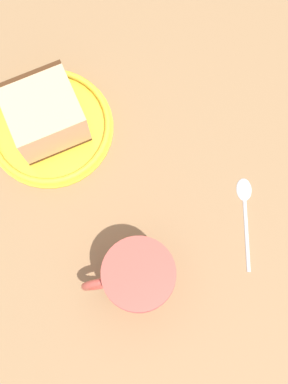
# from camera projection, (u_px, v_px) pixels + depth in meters

# --- Properties ---
(ground_plane) EXTENTS (1.37, 1.37, 0.04)m
(ground_plane) POSITION_uv_depth(u_px,v_px,m) (93.00, 163.00, 0.68)
(ground_plane) COLOR #936D47
(small_plate) EXTENTS (0.17, 0.17, 0.02)m
(small_plate) POSITION_uv_depth(u_px,v_px,m) (50.00, 126.00, 0.66)
(small_plate) COLOR yellow
(small_plate) RESTS_ON ground_plane
(cake_slice) EXTENTS (0.10, 0.09, 0.07)m
(cake_slice) POSITION_uv_depth(u_px,v_px,m) (44.00, 114.00, 0.63)
(cake_slice) COLOR #472814
(cake_slice) RESTS_ON small_plate
(tea_mug) EXTENTS (0.11, 0.08, 0.10)m
(tea_mug) POSITION_uv_depth(u_px,v_px,m) (138.00, 277.00, 0.57)
(tea_mug) COLOR #BF4C3F
(tea_mug) RESTS_ON ground_plane
(teaspoon) EXTENTS (0.05, 0.12, 0.01)m
(teaspoon) POSITION_uv_depth(u_px,v_px,m) (245.00, 204.00, 0.64)
(teaspoon) COLOR silver
(teaspoon) RESTS_ON ground_plane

